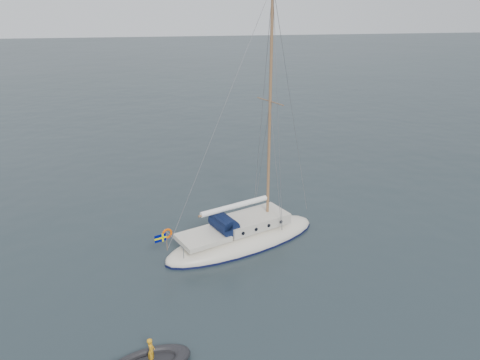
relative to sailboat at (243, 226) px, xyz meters
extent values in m
plane|color=black|center=(1.90, 0.12, -1.13)|extent=(300.00, 300.00, 0.00)
ellipsoid|color=beige|center=(0.00, 0.00, -0.97)|extent=(9.99, 3.11, 1.66)
cube|color=beige|center=(0.77, 0.00, 0.18)|extent=(4.00, 2.11, 0.61)
cube|color=beige|center=(-2.67, 0.00, 0.00)|extent=(2.66, 2.11, 0.28)
cylinder|color=#0B1534|center=(-1.28, 0.00, 0.48)|extent=(1.07, 1.83, 1.07)
cube|color=#0B1534|center=(-1.50, 0.00, 0.70)|extent=(0.50, 1.83, 0.44)
cylinder|color=#8C613C|center=(1.77, 0.00, 6.53)|extent=(0.17, 0.17, 13.32)
cylinder|color=#8C613C|center=(1.77, 0.00, 7.19)|extent=(0.06, 2.44, 0.06)
cylinder|color=#8C613C|center=(-0.56, 0.00, 1.36)|extent=(4.66, 0.11, 0.11)
cylinder|color=white|center=(-0.56, 0.00, 1.42)|extent=(4.34, 0.31, 0.31)
cylinder|color=gray|center=(-4.44, 0.00, 0.48)|extent=(0.04, 2.44, 0.04)
torus|color=#FF5300|center=(-4.50, 0.67, 0.48)|extent=(0.60, 0.11, 0.60)
cylinder|color=#8C613C|center=(-4.83, 0.00, 0.37)|extent=(0.03, 0.03, 1.00)
cube|color=#00065D|center=(-5.16, 0.00, 0.70)|extent=(0.67, 0.02, 0.42)
cube|color=#ECE500|center=(-5.16, 0.00, 0.70)|extent=(0.69, 0.03, 0.10)
cube|color=#ECE500|center=(-5.04, 0.00, 0.70)|extent=(0.10, 0.03, 0.44)
cylinder|color=black|center=(-0.67, 1.07, 0.18)|extent=(0.20, 0.07, 0.20)
cylinder|color=black|center=(-0.67, -1.07, 0.18)|extent=(0.20, 0.07, 0.20)
cylinder|color=black|center=(0.22, 1.07, 0.18)|extent=(0.20, 0.07, 0.20)
cylinder|color=black|center=(0.22, -1.07, 0.18)|extent=(0.20, 0.07, 0.20)
cylinder|color=black|center=(1.11, 1.07, 0.18)|extent=(0.20, 0.07, 0.20)
cylinder|color=black|center=(1.11, -1.07, 0.18)|extent=(0.20, 0.07, 0.20)
cylinder|color=black|center=(1.99, 1.07, 0.18)|extent=(0.20, 0.07, 0.20)
cylinder|color=black|center=(1.99, -1.07, 0.18)|extent=(0.20, 0.07, 0.20)
cube|color=#55565B|center=(-0.34, -0.66, -1.02)|extent=(1.55, 0.64, 0.09)
imported|color=orange|center=(-5.18, -9.34, -0.36)|extent=(0.37, 0.49, 1.21)
camera|label=1|loc=(-4.05, -24.21, 12.65)|focal=35.00mm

